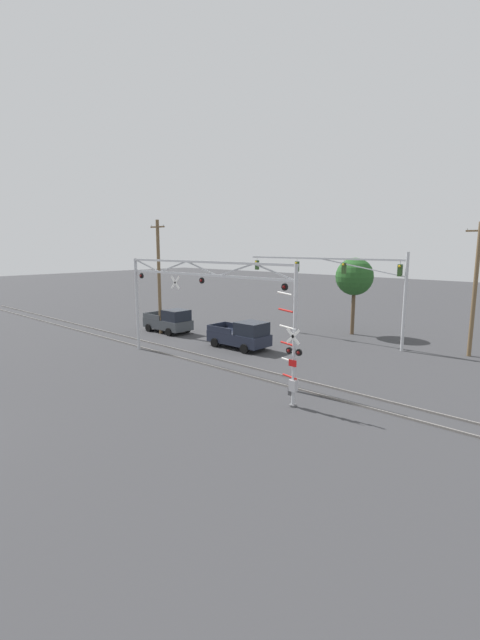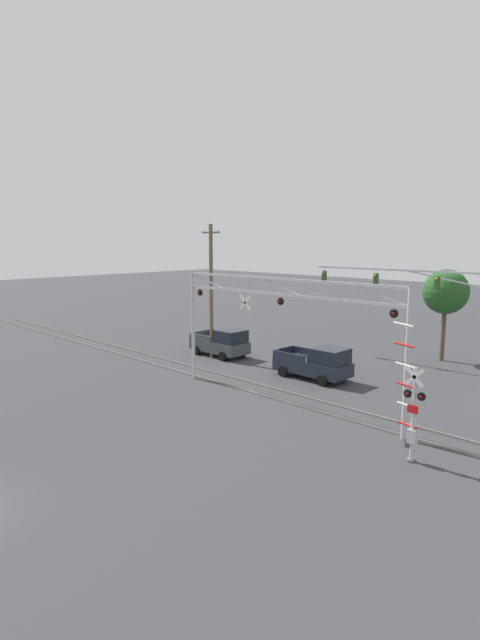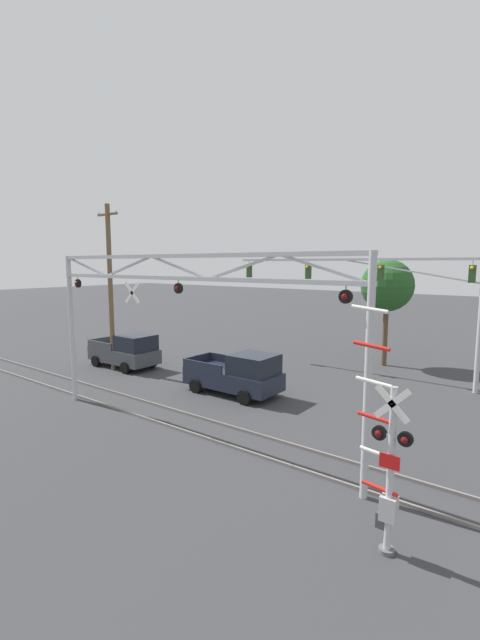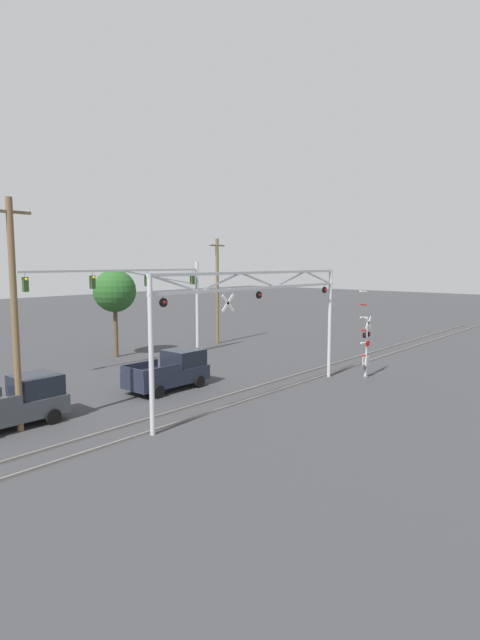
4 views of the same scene
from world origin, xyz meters
name	(u,v)px [view 3 (image 3 of 4)]	position (x,y,z in m)	size (l,w,h in m)	color
rail_track_near	(186,432)	(0.00, 16.36, 0.05)	(80.00, 0.08, 0.10)	gray
rail_track_far	(211,421)	(0.00, 17.79, 0.05)	(80.00, 0.08, 0.10)	gray
crossing_gantry	(178,305)	(-0.02, 16.07, 4.92)	(14.40, 0.26, 6.76)	#B7BABF
crossing_signal_mast	(387,469)	(8.30, 14.19, 1.96)	(1.46, 0.35, 5.53)	#B7BABF
traffic_signal_span	(395,286)	(3.70, 28.78, 5.21)	(14.63, 0.39, 7.25)	#B7BABF
pickup_truck_lead	(238,374)	(-1.39, 21.38, 1.02)	(4.90, 2.34, 2.14)	#1E2333
pickup_truck_following	(127,351)	(-10.25, 21.60, 1.02)	(4.67, 2.34, 2.14)	#3D4247
utility_pole_left	(110,286)	(-10.51, 20.75, 5.08)	(1.80, 0.28, 9.87)	brown
background_tree_beyond_span	(387,286)	(2.24, 31.87, 5.03)	(3.23, 3.23, 6.68)	brown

